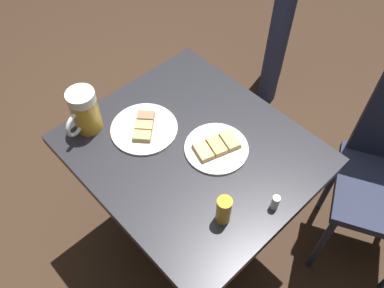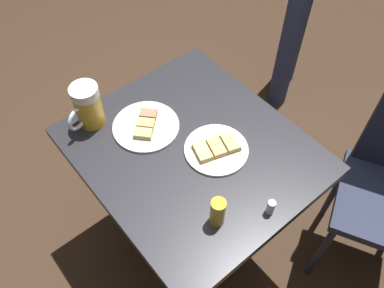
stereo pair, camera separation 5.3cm
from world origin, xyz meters
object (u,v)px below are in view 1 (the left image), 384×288
beer_glass_small (224,210)px  beer_mug (84,111)px  plate_near (216,147)px  salt_shaker (275,202)px  plate_far (144,128)px

beer_glass_small → beer_mug: bearing=-171.3°
plate_near → beer_glass_small: (0.20, -0.17, 0.04)m
beer_mug → salt_shaker: 0.70m
beer_glass_small → salt_shaker: size_ratio=1.91×
beer_glass_small → salt_shaker: beer_glass_small is taller
beer_glass_small → salt_shaker: bearing=60.6°
plate_far → plate_near: bearing=27.7°
plate_far → beer_mug: size_ratio=1.42×
beer_mug → salt_shaker: beer_mug is taller
plate_near → plate_far: size_ratio=0.92×
plate_near → plate_far: 0.27m
plate_near → salt_shaker: (0.28, -0.03, 0.02)m
beer_mug → beer_glass_small: size_ratio=1.59×
plate_far → salt_shaker: (0.52, 0.10, 0.02)m
plate_near → beer_mug: beer_mug is taller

